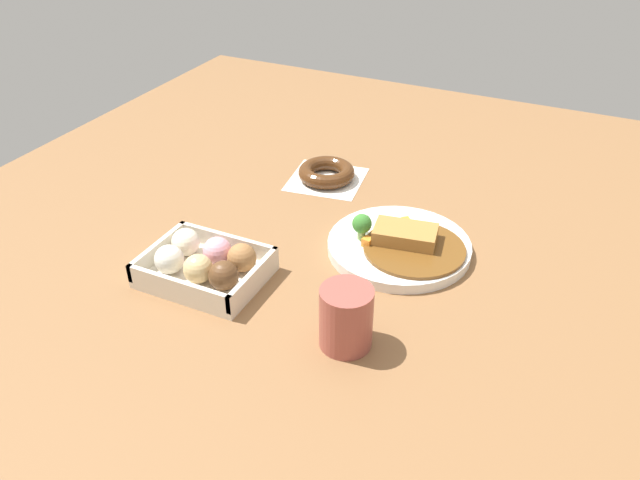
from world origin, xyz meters
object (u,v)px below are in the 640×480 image
at_px(chocolate_ring_donut, 327,173).
at_px(coffee_mug, 346,318).
at_px(curry_plate, 400,244).
at_px(donut_box, 206,264).

height_order(chocolate_ring_donut, coffee_mug, coffee_mug).
distance_m(curry_plate, chocolate_ring_donut, 0.29).
bearing_deg(donut_box, chocolate_ring_donut, 85.16).
height_order(curry_plate, coffee_mug, coffee_mug).
relative_size(donut_box, chocolate_ring_donut, 1.15).
distance_m(curry_plate, donut_box, 0.32).
distance_m(donut_box, chocolate_ring_donut, 0.38).
height_order(curry_plate, chocolate_ring_donut, curry_plate).
height_order(curry_plate, donut_box, curry_plate).
bearing_deg(curry_plate, donut_box, -141.47).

